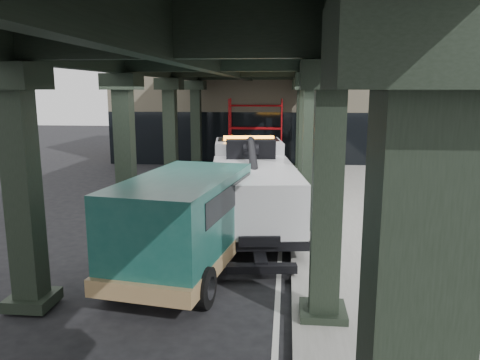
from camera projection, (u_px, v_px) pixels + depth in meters
The scene contains 8 objects.
ground at pixel (221, 250), 13.38m from camera, with size 90.00×90.00×0.00m, color black.
sidewalk at pixel (369, 231), 14.88m from camera, with size 5.00×40.00×0.15m, color gray.
lane_stripe at pixel (281, 231), 15.17m from camera, with size 0.12×38.00×0.01m, color silver.
viaduct at pixel (216, 58), 14.34m from camera, with size 7.40×32.00×6.40m.
building at pixel (290, 97), 31.96m from camera, with size 22.00×10.00×8.00m, color #C6B793.
scaffolding at pixel (256, 131), 27.29m from camera, with size 3.08×0.88×4.00m.
tow_truck at pixel (251, 181), 16.02m from camera, with size 3.54×9.16×2.93m.
towed_van at pixel (188, 219), 11.67m from camera, with size 3.21×6.34×2.46m.
Camera 1 is at (1.84, -12.64, 4.50)m, focal length 35.00 mm.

